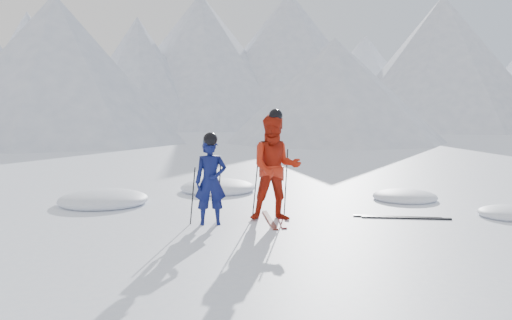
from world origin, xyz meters
name	(u,v)px	position (x,y,z in m)	size (l,w,h in m)	color
ground	(349,211)	(0.00, 0.00, 0.00)	(160.00, 160.00, 0.00)	white
mountain_range	(172,53)	(5.71, 35.31, 6.72)	(106.15, 62.94, 15.53)	#B2BCD1
skier_blue	(211,182)	(-3.04, -0.06, 0.80)	(0.58, 0.38, 1.59)	#0C144D
skier_red	(275,168)	(-1.79, -0.19, 1.01)	(0.98, 0.76, 2.02)	#AF210E
pole_blue_left	(193,196)	(-3.34, 0.09, 0.53)	(0.02, 0.02, 1.06)	black
pole_blue_right	(219,193)	(-2.79, 0.19, 0.53)	(0.02, 0.02, 1.06)	black
pole_red_left	(256,184)	(-2.09, 0.06, 0.67)	(0.02, 0.02, 1.35)	black
pole_red_right	(286,183)	(-1.49, -0.04, 0.67)	(0.02, 0.02, 1.35)	black
ski_worn_left	(270,220)	(-1.91, -0.19, 0.01)	(0.09, 1.70, 0.03)	black
ski_worn_right	(281,219)	(-1.67, -0.19, 0.01)	(0.09, 1.70, 0.03)	black
ski_loose_a	(397,217)	(0.49, -0.95, 0.01)	(0.09, 1.70, 0.03)	black
ski_loose_b	(406,218)	(0.59, -1.10, 0.01)	(0.09, 1.70, 0.03)	black
snow_lumps	(232,199)	(-1.71, 2.32, 0.00)	(8.83, 7.05, 0.44)	white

